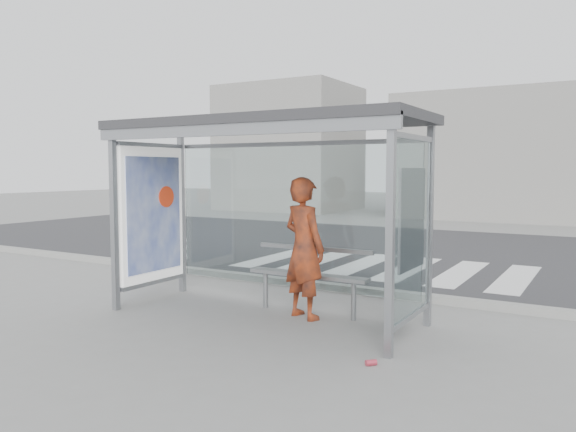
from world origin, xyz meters
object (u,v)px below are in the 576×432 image
at_px(bus_shelter, 242,168).
at_px(bench, 309,274).
at_px(soda_can, 371,363).
at_px(person, 304,248).

distance_m(bus_shelter, bench, 1.71).
xyz_separation_m(bus_shelter, bench, (0.79, 0.44, -1.45)).
height_order(bus_shelter, soda_can, bus_shelter).
xyz_separation_m(person, bench, (-0.05, 0.24, -0.40)).
bearing_deg(bench, bus_shelter, -150.95).
bearing_deg(person, soda_can, 159.16).
distance_m(bus_shelter, soda_can, 3.21).
bearing_deg(person, bench, -56.72).
distance_m(person, soda_can, 2.14).
bearing_deg(bus_shelter, person, 13.35).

